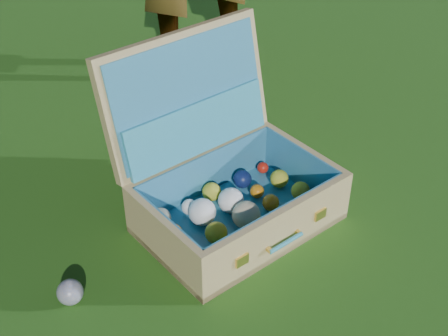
% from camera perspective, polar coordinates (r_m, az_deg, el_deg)
% --- Properties ---
extents(ground, '(60.00, 60.00, 0.00)m').
position_cam_1_polar(ground, '(1.95, 5.48, -4.85)').
color(ground, '#215114').
rests_on(ground, ground).
extents(stray_ball, '(0.07, 0.07, 0.07)m').
position_cam_1_polar(stray_ball, '(1.73, -13.90, -10.96)').
color(stray_ball, '#3D5EA0').
rests_on(stray_ball, ground).
extents(suitcase, '(0.59, 0.54, 0.54)m').
position_cam_1_polar(suitcase, '(1.88, -0.19, -0.52)').
color(suitcase, tan).
rests_on(suitcase, ground).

